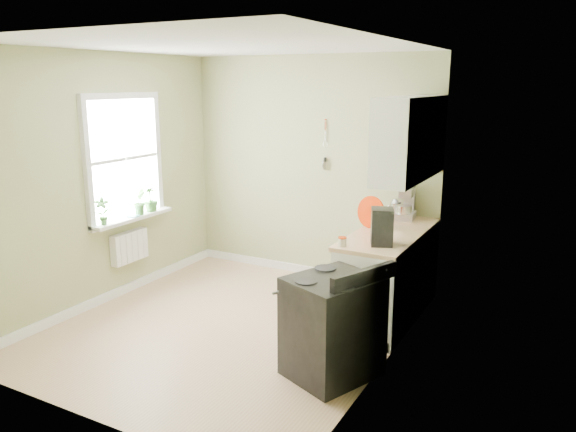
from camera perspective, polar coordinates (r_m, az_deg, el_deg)
The scene contains 21 objects.
floor at distance 5.75m, azimuth -5.89°, elevation -11.19°, with size 3.20×3.60×0.02m, color tan.
ceiling at distance 5.24m, azimuth -6.63°, elevation 16.97°, with size 3.20×3.60×0.02m, color white.
wall_back at distance 6.88m, azimuth 2.35°, elevation 4.82°, with size 3.20×0.02×2.70m, color tan.
wall_left at distance 6.37m, azimuth -18.29°, elevation 3.46°, with size 0.02×3.60×2.70m, color tan.
wall_right at distance 4.63m, azimuth 10.43°, elevation 0.35°, with size 0.02×3.60×2.70m, color tan.
base_cabinets at distance 5.89m, azimuth 10.23°, elevation -6.06°, with size 0.60×1.60×0.87m, color white.
countertop at distance 5.76m, azimuth 10.32°, elevation -1.77°, with size 0.64×1.60×0.04m, color #D6AE83.
upper_cabinets at distance 5.64m, azimuth 12.36°, elevation 7.75°, with size 0.35×1.40×0.80m, color white.
window at distance 6.53m, azimuth -16.35°, elevation 5.60°, with size 0.06×1.14×1.44m.
window_sill at distance 6.60m, azimuth -15.51°, elevation -0.19°, with size 0.18×1.14×0.04m, color white.
radiator at distance 6.67m, azimuth -15.82°, elevation -3.01°, with size 0.12×0.50×0.35m, color white.
wall_utensils at distance 6.73m, azimuth 3.79°, elevation 6.46°, with size 0.02×0.14×0.58m.
stove at distance 4.70m, azimuth 4.57°, elevation -11.09°, with size 0.85×0.87×0.97m.
stand_mixer at distance 6.30m, azimuth 11.95°, elevation 1.19°, with size 0.23×0.34×0.39m.
kettle at distance 6.45m, azimuth 10.79°, elevation 0.89°, with size 0.19×0.11×0.19m.
coffee_maker at distance 5.25m, azimuth 9.49°, elevation -1.17°, with size 0.26×0.27×0.34m.
red_tray at distance 5.83m, azimuth 8.42°, elevation 0.39°, with size 0.33×0.33×0.02m, color #BA2502.
jar at distance 5.18m, azimuth 5.54°, elevation -2.59°, with size 0.08×0.08×0.09m.
plant_a at distance 6.25m, azimuth -18.34°, elevation 0.47°, with size 0.16×0.11×0.30m, color #3A6E2D.
plant_b at distance 6.64m, azimuth -14.87°, elevation 1.43°, with size 0.17×0.13×0.30m, color #3A6E2D.
plant_c at distance 6.77m, azimuth -13.78°, elevation 1.70°, with size 0.16×0.16×0.29m, color #3A6E2D.
Camera 1 is at (2.98, -4.30, 2.38)m, focal length 35.00 mm.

